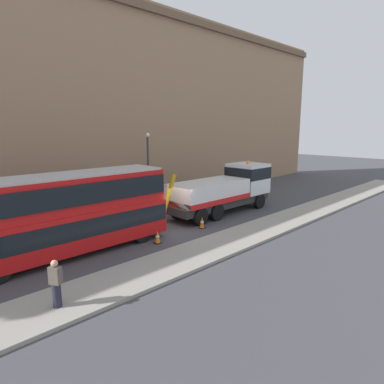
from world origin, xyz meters
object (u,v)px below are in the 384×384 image
double_decker_bus (62,212)px  recovery_tow_truck (225,189)px  traffic_cone_midway (202,223)px  pedestrian_onlooker (56,284)px  traffic_cone_near_bus (158,237)px  street_lamp (148,163)px

double_decker_bus → recovery_tow_truck: bearing=0.5°
recovery_tow_truck → traffic_cone_midway: recovery_tow_truck is taller
recovery_tow_truck → pedestrian_onlooker: bearing=-161.7°
pedestrian_onlooker → traffic_cone_near_bus: size_ratio=2.38×
pedestrian_onlooker → street_lamp: 15.75m
pedestrian_onlooker → traffic_cone_near_bus: bearing=-5.0°
double_decker_bus → traffic_cone_midway: bearing=-10.8°
recovery_tow_truck → double_decker_bus: size_ratio=0.92×
double_decker_bus → pedestrian_onlooker: (-2.43, -4.75, -1.25)m
recovery_tow_truck → double_decker_bus: 12.35m
traffic_cone_midway → traffic_cone_near_bus: bearing=-177.0°
recovery_tow_truck → traffic_cone_near_bus: size_ratio=14.10×
double_decker_bus → traffic_cone_near_bus: bearing=-22.2°
traffic_cone_midway → street_lamp: 7.78m
recovery_tow_truck → traffic_cone_near_bus: recovery_tow_truck is taller
pedestrian_onlooker → street_lamp: bearing=12.5°
double_decker_bus → street_lamp: street_lamp is taller
pedestrian_onlooker → traffic_cone_midway: pedestrian_onlooker is taller
traffic_cone_midway → pedestrian_onlooker: bearing=-163.6°
traffic_cone_near_bus → recovery_tow_truck: bearing=12.9°
traffic_cone_midway → street_lamp: (1.22, 7.01, 3.13)m
recovery_tow_truck → street_lamp: street_lamp is taller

